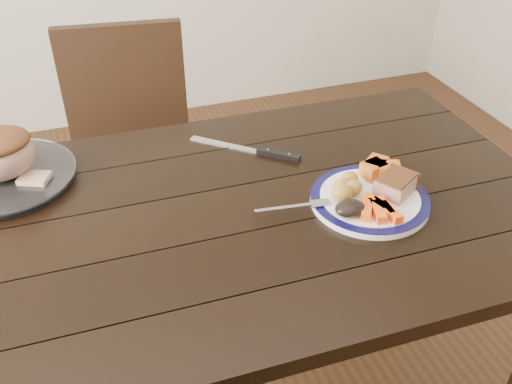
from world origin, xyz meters
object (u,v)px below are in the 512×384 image
object	(u,v)px
serving_platter	(4,178)
pork_slice	(396,185)
fork	(298,207)
dining_table	(222,242)
chair_far	(132,149)
carving_knife	(265,152)
dinner_plate	(369,200)

from	to	relation	value
serving_platter	pork_slice	size ratio (longest dim) A/B	3.83
serving_platter	fork	distance (m)	0.74
dining_table	chair_far	size ratio (longest dim) A/B	1.74
fork	chair_far	bearing A→B (deg)	116.63
serving_platter	chair_far	bearing A→B (deg)	50.66
carving_knife	dining_table	bearing A→B (deg)	-89.55
dining_table	fork	size ratio (longest dim) A/B	9.05
chair_far	carving_knife	size ratio (longest dim) A/B	3.69
pork_slice	carving_knife	size ratio (longest dim) A/B	0.36
dining_table	chair_far	xyz separation A→B (m)	(-0.12, 0.74, -0.13)
dining_table	carving_knife	xyz separation A→B (m)	(0.18, 0.21, 0.10)
chair_far	serving_platter	xyz separation A→B (m)	(-0.36, -0.44, 0.23)
dinner_plate	pork_slice	world-z (taller)	pork_slice
dining_table	pork_slice	size ratio (longest dim) A/B	17.92
dinner_plate	pork_slice	size ratio (longest dim) A/B	3.10
dinner_plate	carving_knife	size ratio (longest dim) A/B	1.11
chair_far	fork	world-z (taller)	chair_far
dining_table	serving_platter	xyz separation A→B (m)	(-0.48, 0.30, 0.10)
dining_table	dinner_plate	world-z (taller)	dinner_plate
chair_far	dinner_plate	bearing A→B (deg)	126.39
dinner_plate	carving_knife	distance (m)	0.33
dining_table	pork_slice	bearing A→B (deg)	-12.29
dinner_plate	carving_knife	xyz separation A→B (m)	(-0.16, 0.29, -0.00)
dinner_plate	pork_slice	xyz separation A→B (m)	(0.06, -0.01, 0.03)
serving_platter	carving_knife	size ratio (longest dim) A/B	1.37
dining_table	dinner_plate	size ratio (longest dim) A/B	5.78
dining_table	carving_knife	size ratio (longest dim) A/B	6.40
serving_platter	fork	bearing A→B (deg)	-29.48
fork	pork_slice	bearing A→B (deg)	1.78
dining_table	chair_far	distance (m)	0.76
chair_far	serving_platter	world-z (taller)	chair_far
pork_slice	fork	bearing A→B (deg)	174.53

